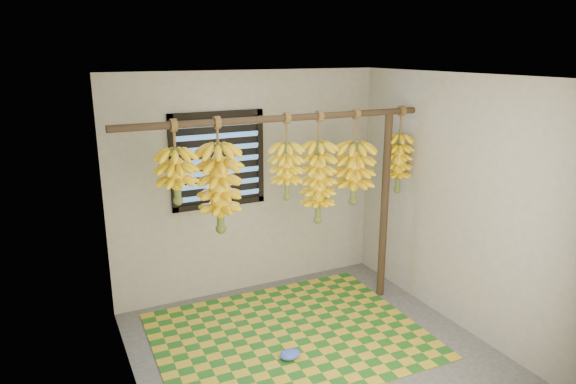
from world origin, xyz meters
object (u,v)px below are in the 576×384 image
woven_mat (289,335)px  plastic_bag (290,354)px  banana_bunch_e (354,173)px  banana_bunch_b (219,188)px  support_post (384,207)px  banana_bunch_a (177,176)px  banana_bunch_c (287,171)px  banana_bunch_d (318,182)px  banana_bunch_f (399,163)px

woven_mat → plastic_bag: size_ratio=12.64×
woven_mat → banana_bunch_e: (0.88, 0.33, 1.41)m
plastic_bag → banana_bunch_b: 1.57m
banana_bunch_b → plastic_bag: bearing=-62.1°
support_post → banana_bunch_b: banana_bunch_b is taller
support_post → banana_bunch_a: 2.25m
banana_bunch_c → banana_bunch_e: (0.74, 0.00, -0.10)m
banana_bunch_e → banana_bunch_d: bearing=-180.0°
support_post → woven_mat: bearing=-165.5°
woven_mat → banana_bunch_f: bearing=13.0°
woven_mat → plastic_bag: plastic_bag is taller
support_post → banana_bunch_d: bearing=-180.0°
banana_bunch_d → banana_bunch_e: 0.41m
plastic_bag → banana_bunch_b: bearing=117.9°
banana_bunch_a → banana_bunch_d: (1.37, -0.00, -0.21)m
woven_mat → banana_bunch_d: banana_bunch_d is taller
support_post → banana_bunch_f: 0.49m
banana_bunch_b → banana_bunch_d: 1.00m
banana_bunch_a → banana_bunch_b: bearing=-0.0°
support_post → woven_mat: size_ratio=0.82×
banana_bunch_a → banana_bunch_e: 1.78m
support_post → banana_bunch_c: bearing=180.0°
banana_bunch_a → woven_mat: bearing=-20.2°
banana_bunch_b → banana_bunch_e: same height
plastic_bag → banana_bunch_d: banana_bunch_d is taller
support_post → banana_bunch_d: (-0.80, -0.00, 0.36)m
banana_bunch_c → banana_bunch_e: bearing=0.0°
woven_mat → banana_bunch_c: size_ratio=3.01×
banana_bunch_a → banana_bunch_d: same height
support_post → banana_bunch_f: banana_bunch_f is taller
plastic_bag → banana_bunch_f: 2.23m
banana_bunch_c → plastic_bag: bearing=-113.5°
banana_bunch_b → banana_bunch_c: bearing=0.0°
banana_bunch_a → banana_bunch_e: size_ratio=0.76×
support_post → banana_bunch_d: size_ratio=1.83×
plastic_bag → banana_bunch_f: size_ratio=0.22×
plastic_bag → banana_bunch_d: bearing=46.9°
plastic_bag → support_post: bearing=25.4°
woven_mat → banana_bunch_a: 1.84m
plastic_bag → banana_bunch_a: (-0.73, 0.68, 1.52)m
plastic_bag → banana_bunch_a: 1.82m
banana_bunch_c → woven_mat: bearing=-112.1°
woven_mat → banana_bunch_b: size_ratio=2.38×
plastic_bag → banana_bunch_c: (0.30, 0.68, 1.46)m
plastic_bag → banana_bunch_b: (-0.36, 0.68, 1.37)m
banana_bunch_b → support_post: bearing=0.0°
banana_bunch_c → banana_bunch_e: size_ratio=0.86×
banana_bunch_b → banana_bunch_e: (1.40, 0.00, -0.01)m
banana_bunch_a → banana_bunch_e: same height
support_post → plastic_bag: support_post is taller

